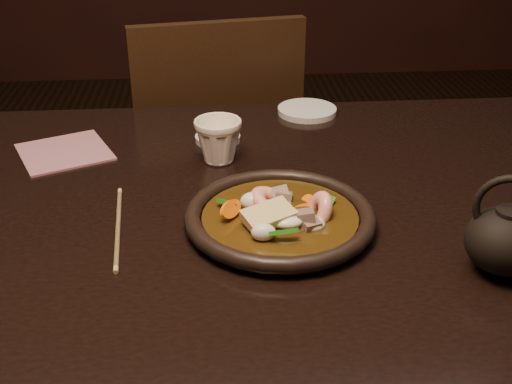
{
  "coord_description": "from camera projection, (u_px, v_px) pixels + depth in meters",
  "views": [
    {
      "loc": [
        0.07,
        -0.92,
        1.26
      ],
      "look_at": [
        0.14,
        -0.06,
        0.8
      ],
      "focal_mm": 45.0,
      "sensor_mm": 36.0,
      "label": 1
    }
  ],
  "objects": [
    {
      "name": "tea_cup",
      "position": [
        218.0,
        139.0,
        1.16
      ],
      "size": [
        0.11,
        0.1,
        0.09
      ],
      "primitive_type": "imported",
      "rotation": [
        0.0,
        0.0,
        -0.26
      ],
      "color": "white",
      "rests_on": "table"
    },
    {
      "name": "chair",
      "position": [
        213.0,
        165.0,
        1.75
      ],
      "size": [
        0.5,
        0.5,
        0.92
      ],
      "rotation": [
        0.0,
        0.0,
        3.32
      ],
      "color": "black",
      "rests_on": "floor"
    },
    {
      "name": "chopsticks",
      "position": [
        118.0,
        227.0,
        0.97
      ],
      "size": [
        0.03,
        0.24,
        0.01
      ],
      "rotation": [
        0.0,
        0.0,
        0.08
      ],
      "color": "tan",
      "rests_on": "table"
    },
    {
      "name": "stirfry",
      "position": [
        282.0,
        215.0,
        0.97
      ],
      "size": [
        0.19,
        0.14,
        0.06
      ],
      "color": "#342209",
      "rests_on": "plate"
    },
    {
      "name": "table",
      "position": [
        171.0,
        244.0,
        1.08
      ],
      "size": [
        1.6,
        0.9,
        0.75
      ],
      "color": "black",
      "rests_on": "floor"
    },
    {
      "name": "plate",
      "position": [
        280.0,
        218.0,
        0.97
      ],
      "size": [
        0.29,
        0.29,
        0.03
      ],
      "color": "black",
      "rests_on": "table"
    },
    {
      "name": "teapot",
      "position": [
        506.0,
        238.0,
        0.85
      ],
      "size": [
        0.13,
        0.11,
        0.14
      ],
      "rotation": [
        0.0,
        0.0,
        -0.44
      ],
      "color": "black",
      "rests_on": "table"
    },
    {
      "name": "saucer_right",
      "position": [
        307.0,
        111.0,
        1.4
      ],
      "size": [
        0.13,
        0.13,
        0.01
      ],
      "primitive_type": "cylinder",
      "color": "silver",
      "rests_on": "table"
    },
    {
      "name": "napkin",
      "position": [
        64.0,
        152.0,
        1.22
      ],
      "size": [
        0.21,
        0.21,
        0.0
      ],
      "primitive_type": "cube",
      "rotation": [
        0.0,
        0.0,
        0.42
      ],
      "color": "#945B65",
      "rests_on": "table"
    },
    {
      "name": "soy_dish",
      "position": [
        218.0,
        138.0,
        1.26
      ],
      "size": [
        0.09,
        0.09,
        0.01
      ],
      "primitive_type": "cylinder",
      "color": "silver",
      "rests_on": "table"
    }
  ]
}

